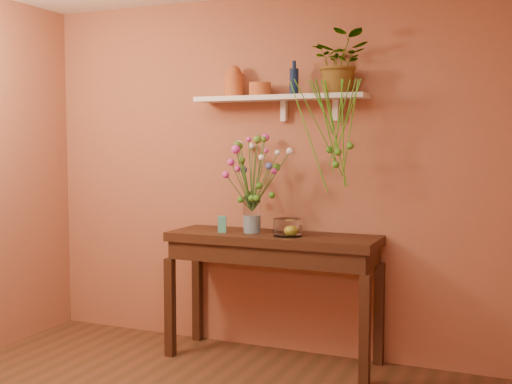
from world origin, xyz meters
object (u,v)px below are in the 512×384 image
(sideboard, at_px, (273,252))
(bouquet, at_px, (253,164))
(terracotta_jug, at_px, (234,82))
(blue_bottle, at_px, (294,81))
(glass_bowl, at_px, (288,228))
(spider_plant, at_px, (341,63))
(glass_vase, at_px, (252,217))

(sideboard, xyz_separation_m, bouquet, (-0.16, 0.01, 0.64))
(sideboard, bearing_deg, terracotta_jug, 157.78)
(blue_bottle, bearing_deg, terracotta_jug, 178.10)
(glass_bowl, bearing_deg, terracotta_jug, 158.02)
(spider_plant, height_order, glass_bowl, spider_plant)
(terracotta_jug, relative_size, spider_plant, 0.55)
(blue_bottle, bearing_deg, sideboard, -128.15)
(glass_bowl, bearing_deg, blue_bottle, 98.10)
(blue_bottle, height_order, spider_plant, spider_plant)
(spider_plant, bearing_deg, glass_bowl, -151.06)
(sideboard, relative_size, blue_bottle, 6.26)
(blue_bottle, distance_m, spider_plant, 0.37)
(sideboard, height_order, terracotta_jug, terracotta_jug)
(sideboard, height_order, spider_plant, spider_plant)
(glass_vase, relative_size, glass_bowl, 1.31)
(terracotta_jug, xyz_separation_m, glass_vase, (0.21, -0.15, -1.00))
(terracotta_jug, height_order, spider_plant, spider_plant)
(blue_bottle, relative_size, glass_vase, 0.92)
(blue_bottle, distance_m, glass_bowl, 1.06)
(sideboard, relative_size, bouquet, 2.69)
(bouquet, relative_size, glass_bowl, 2.82)
(bouquet, bearing_deg, blue_bottle, 25.68)
(glass_bowl, bearing_deg, sideboard, 158.67)
(spider_plant, xyz_separation_m, glass_bowl, (-0.32, -0.18, -1.16))
(bouquet, bearing_deg, sideboard, -3.44)
(sideboard, bearing_deg, spider_plant, 15.24)
(bouquet, bearing_deg, spider_plant, 10.56)
(spider_plant, xyz_separation_m, bouquet, (-0.62, -0.12, -0.71))
(blue_bottle, bearing_deg, glass_vase, -153.94)
(blue_bottle, xyz_separation_m, bouquet, (-0.27, -0.13, -0.60))
(terracotta_jug, height_order, glass_vase, terracotta_jug)
(blue_bottle, relative_size, spider_plant, 0.57)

